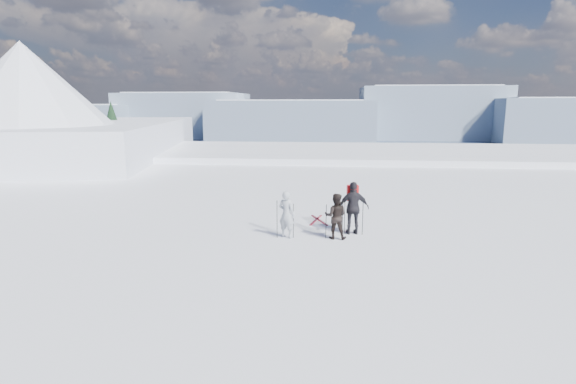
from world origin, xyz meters
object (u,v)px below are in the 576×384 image
Objects in this scene: skier_pack at (353,208)px; skis_loose at (318,220)px; skier_dark at (336,216)px; skier_grey at (287,214)px.

skis_loose is (-1.34, 1.79, -0.95)m from skier_pack.
skis_loose is (-0.69, 2.43, -0.79)m from skier_dark.
skier_grey is 1.01× the size of skis_loose.
skier_dark is (1.72, 0.03, -0.04)m from skier_grey.
skier_pack is at bearing -130.83° from skier_dark.
skier_grey is 2.46m from skier_pack.
skier_grey reaches higher than skis_loose.
skier_grey is at bearing 8.49° from skier_pack.
skis_loose is at bearing -60.69° from skier_pack.
skier_pack reaches higher than skier_dark.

